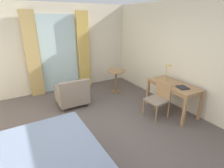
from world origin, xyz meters
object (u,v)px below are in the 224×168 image
desk_lamp (168,67)px  closed_book (183,87)px  writing_desk (173,87)px  round_cafe_table (116,77)px  desk_chair (159,97)px  armchair_by_window (73,95)px

desk_lamp → closed_book: desk_lamp is taller
writing_desk → round_cafe_table: size_ratio=1.80×
desk_lamp → closed_book: bearing=-99.5°
desk_chair → desk_lamp: 0.84m
writing_desk → round_cafe_table: writing_desk is taller
writing_desk → closed_book: bearing=-99.4°
desk_chair → desk_lamp: bearing=28.0°
desk_chair → armchair_by_window: desk_chair is taller
writing_desk → desk_chair: (-0.44, 0.03, -0.19)m
desk_chair → round_cafe_table: 1.80m
armchair_by_window → writing_desk: bearing=-37.2°
round_cafe_table → armchair_by_window: bearing=-171.7°
desk_lamp → armchair_by_window: bearing=148.7°
writing_desk → desk_lamp: bearing=80.4°
writing_desk → armchair_by_window: armchair_by_window is taller
desk_lamp → round_cafe_table: size_ratio=0.64×
desk_chair → desk_lamp: size_ratio=1.83×
round_cafe_table → desk_lamp: bearing=-67.9°
writing_desk → desk_chair: 0.47m
closed_book → desk_chair: bearing=154.5°
armchair_by_window → round_cafe_table: (1.53, 0.22, 0.20)m
desk_chair → round_cafe_table: size_ratio=1.17×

